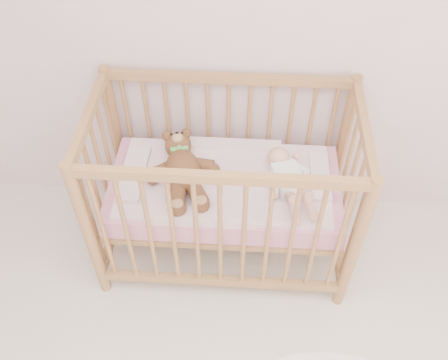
# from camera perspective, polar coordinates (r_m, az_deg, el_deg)

# --- Properties ---
(wall_back) EXTENTS (4.00, 0.02, 2.70)m
(wall_back) POSITION_cam_1_polar(r_m,az_deg,el_deg) (2.45, 2.65, 19.56)
(wall_back) COLOR silver
(wall_back) RESTS_ON floor
(crib) EXTENTS (1.36, 0.76, 1.00)m
(crib) POSITION_cam_1_polar(r_m,az_deg,el_deg) (2.67, 0.07, -0.95)
(crib) COLOR tan
(crib) RESTS_ON floor
(mattress) EXTENTS (1.22, 0.62, 0.13)m
(mattress) POSITION_cam_1_polar(r_m,az_deg,el_deg) (2.68, 0.07, -1.17)
(mattress) COLOR pink
(mattress) RESTS_ON crib
(blanket) EXTENTS (1.10, 0.58, 0.06)m
(blanket) POSITION_cam_1_polar(r_m,az_deg,el_deg) (2.62, 0.07, -0.08)
(blanket) COLOR pink
(blanket) RESTS_ON mattress
(baby) EXTENTS (0.40, 0.56, 0.12)m
(baby) POSITION_cam_1_polar(r_m,az_deg,el_deg) (2.56, 7.37, 0.38)
(baby) COLOR white
(baby) RESTS_ON blanket
(teddy_bear) EXTENTS (0.53, 0.65, 0.16)m
(teddy_bear) POSITION_cam_1_polar(r_m,az_deg,el_deg) (2.57, -4.72, 1.09)
(teddy_bear) COLOR brown
(teddy_bear) RESTS_ON blanket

